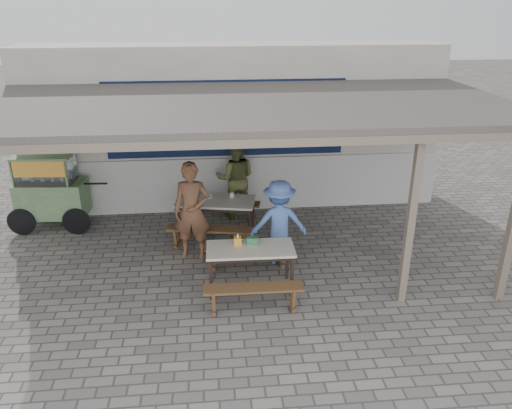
{
  "coord_description": "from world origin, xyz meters",
  "views": [
    {
      "loc": [
        -0.56,
        -7.33,
        4.41
      ],
      "look_at": [
        0.23,
        0.9,
        0.96
      ],
      "focal_mm": 35.0,
      "sensor_mm": 36.0,
      "label": 1
    }
  ],
  "objects_px": {
    "table_left": "(216,204)",
    "condiment_jar": "(232,195)",
    "bench_left_street": "(211,233)",
    "bench_right_wall": "(248,251)",
    "bench_right_street": "(254,293)",
    "patron_street_side": "(192,211)",
    "donation_box": "(252,240)",
    "patron_wall_side": "(236,178)",
    "patron_right_table": "(279,222)",
    "condiment_bowl": "(208,197)",
    "tissue_box": "(238,241)",
    "vendor_cart": "(50,189)",
    "bench_left_wall": "(222,207)",
    "table_right": "(250,252)"
  },
  "relations": [
    {
      "from": "vendor_cart",
      "to": "patron_wall_side",
      "type": "xyz_separation_m",
      "value": [
        3.75,
        0.16,
        0.03
      ]
    },
    {
      "from": "table_left",
      "to": "condiment_jar",
      "type": "xyz_separation_m",
      "value": [
        0.32,
        0.14,
        0.12
      ]
    },
    {
      "from": "table_right",
      "to": "table_left",
      "type": "bearing_deg",
      "value": 104.79
    },
    {
      "from": "table_left",
      "to": "donation_box",
      "type": "relative_size",
      "value": 9.18
    },
    {
      "from": "table_left",
      "to": "donation_box",
      "type": "bearing_deg",
      "value": -62.93
    },
    {
      "from": "tissue_box",
      "to": "condiment_bowl",
      "type": "distance_m",
      "value": 2.08
    },
    {
      "from": "table_left",
      "to": "condiment_jar",
      "type": "height_order",
      "value": "condiment_jar"
    },
    {
      "from": "table_left",
      "to": "bench_right_wall",
      "type": "height_order",
      "value": "table_left"
    },
    {
      "from": "vendor_cart",
      "to": "condiment_bowl",
      "type": "xyz_separation_m",
      "value": [
        3.15,
        -0.58,
        -0.07
      ]
    },
    {
      "from": "table_left",
      "to": "bench_right_street",
      "type": "bearing_deg",
      "value": -68.63
    },
    {
      "from": "tissue_box",
      "to": "table_right",
      "type": "bearing_deg",
      "value": -37.91
    },
    {
      "from": "patron_street_side",
      "to": "patron_right_table",
      "type": "bearing_deg",
      "value": -3.42
    },
    {
      "from": "condiment_jar",
      "to": "bench_right_street",
      "type": "bearing_deg",
      "value": -86.67
    },
    {
      "from": "patron_wall_side",
      "to": "patron_right_table",
      "type": "xyz_separation_m",
      "value": [
        0.64,
        -2.04,
        -0.11
      ]
    },
    {
      "from": "table_right",
      "to": "tissue_box",
      "type": "height_order",
      "value": "tissue_box"
    },
    {
      "from": "patron_right_table",
      "to": "patron_street_side",
      "type": "bearing_deg",
      "value": -12.55
    },
    {
      "from": "patron_wall_side",
      "to": "donation_box",
      "type": "xyz_separation_m",
      "value": [
        0.1,
        -2.79,
        -0.07
      ]
    },
    {
      "from": "condiment_bowl",
      "to": "patron_wall_side",
      "type": "bearing_deg",
      "value": 51.31
    },
    {
      "from": "table_left",
      "to": "bench_left_wall",
      "type": "height_order",
      "value": "table_left"
    },
    {
      "from": "bench_right_street",
      "to": "vendor_cart",
      "type": "xyz_separation_m",
      "value": [
        -3.8,
        3.42,
        0.51
      ]
    },
    {
      "from": "patron_street_side",
      "to": "bench_right_wall",
      "type": "bearing_deg",
      "value": -20.71
    },
    {
      "from": "table_left",
      "to": "patron_wall_side",
      "type": "bearing_deg",
      "value": 74.17
    },
    {
      "from": "patron_street_side",
      "to": "condiment_bowl",
      "type": "height_order",
      "value": "patron_street_side"
    },
    {
      "from": "patron_street_side",
      "to": "condiment_bowl",
      "type": "xyz_separation_m",
      "value": [
        0.28,
        0.96,
        -0.12
      ]
    },
    {
      "from": "donation_box",
      "to": "condiment_jar",
      "type": "xyz_separation_m",
      "value": [
        -0.22,
        2.05,
        -0.01
      ]
    },
    {
      "from": "tissue_box",
      "to": "condiment_jar",
      "type": "xyz_separation_m",
      "value": [
        0.01,
        2.04,
        -0.01
      ]
    },
    {
      "from": "table_left",
      "to": "table_right",
      "type": "distance_m",
      "value": 2.11
    },
    {
      "from": "bench_left_street",
      "to": "bench_right_wall",
      "type": "distance_m",
      "value": 0.99
    },
    {
      "from": "patron_street_side",
      "to": "condiment_jar",
      "type": "xyz_separation_m",
      "value": [
        0.76,
        0.97,
        -0.1
      ]
    },
    {
      "from": "donation_box",
      "to": "bench_right_wall",
      "type": "bearing_deg",
      "value": 93.46
    },
    {
      "from": "condiment_jar",
      "to": "donation_box",
      "type": "bearing_deg",
      "value": -83.83
    },
    {
      "from": "bench_right_street",
      "to": "donation_box",
      "type": "height_order",
      "value": "donation_box"
    },
    {
      "from": "bench_left_street",
      "to": "donation_box",
      "type": "height_order",
      "value": "donation_box"
    },
    {
      "from": "patron_right_table",
      "to": "tissue_box",
      "type": "bearing_deg",
      "value": 43.39
    },
    {
      "from": "condiment_jar",
      "to": "condiment_bowl",
      "type": "xyz_separation_m",
      "value": [
        -0.48,
        -0.01,
        -0.02
      ]
    },
    {
      "from": "patron_street_side",
      "to": "patron_wall_side",
      "type": "bearing_deg",
      "value": 71.74
    },
    {
      "from": "bench_left_street",
      "to": "donation_box",
      "type": "distance_m",
      "value": 1.53
    },
    {
      "from": "bench_left_street",
      "to": "vendor_cart",
      "type": "relative_size",
      "value": 0.82
    },
    {
      "from": "tissue_box",
      "to": "condiment_jar",
      "type": "bearing_deg",
      "value": 89.69
    },
    {
      "from": "patron_wall_side",
      "to": "tissue_box",
      "type": "relative_size",
      "value": 14.56
    },
    {
      "from": "table_right",
      "to": "patron_street_side",
      "type": "xyz_separation_m",
      "value": [
        -0.94,
        1.21,
        0.23
      ]
    },
    {
      "from": "bench_left_street",
      "to": "table_right",
      "type": "relative_size",
      "value": 1.17
    },
    {
      "from": "bench_right_street",
      "to": "condiment_bowl",
      "type": "bearing_deg",
      "value": 103.77
    },
    {
      "from": "bench_right_wall",
      "to": "condiment_jar",
      "type": "bearing_deg",
      "value": 98.12
    },
    {
      "from": "bench_left_street",
      "to": "bench_right_wall",
      "type": "relative_size",
      "value": 1.09
    },
    {
      "from": "donation_box",
      "to": "condiment_jar",
      "type": "relative_size",
      "value": 1.87
    },
    {
      "from": "patron_right_table",
      "to": "bench_right_wall",
      "type": "bearing_deg",
      "value": 19.86
    },
    {
      "from": "patron_right_table",
      "to": "tissue_box",
      "type": "relative_size",
      "value": 12.79
    },
    {
      "from": "vendor_cart",
      "to": "condiment_bowl",
      "type": "distance_m",
      "value": 3.2
    },
    {
      "from": "patron_right_table",
      "to": "condiment_bowl",
      "type": "xyz_separation_m",
      "value": [
        -1.23,
        1.29,
        0.01
      ]
    }
  ]
}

